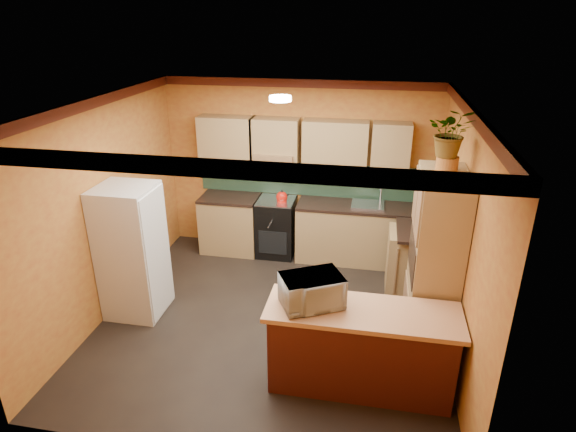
# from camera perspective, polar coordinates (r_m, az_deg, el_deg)

# --- Properties ---
(room_shell) EXTENTS (4.24, 4.24, 2.72)m
(room_shell) POSITION_cam_1_polar(r_m,az_deg,el_deg) (5.57, -1.32, 7.40)
(room_shell) COLOR black
(room_shell) RESTS_ON ground
(base_cabinets_back) EXTENTS (3.65, 0.60, 0.88)m
(base_cabinets_back) POSITION_cam_1_polar(r_m,az_deg,el_deg) (7.51, 3.29, -1.78)
(base_cabinets_back) COLOR #A28455
(base_cabinets_back) RESTS_ON ground
(countertop_back) EXTENTS (3.65, 0.62, 0.04)m
(countertop_back) POSITION_cam_1_polar(r_m,az_deg,el_deg) (7.33, 3.37, 1.48)
(countertop_back) COLOR black
(countertop_back) RESTS_ON base_cabinets_back
(stove) EXTENTS (0.58, 0.58, 0.91)m
(stove) POSITION_cam_1_polar(r_m,az_deg,el_deg) (7.60, -1.38, -1.32)
(stove) COLOR black
(stove) RESTS_ON ground
(kettle) EXTENTS (0.18, 0.18, 0.18)m
(kettle) POSITION_cam_1_polar(r_m,az_deg,el_deg) (7.33, -0.74, 2.35)
(kettle) COLOR red
(kettle) RESTS_ON stove
(sink) EXTENTS (0.48, 0.40, 0.03)m
(sink) POSITION_cam_1_polar(r_m,az_deg,el_deg) (7.27, 9.44, 1.31)
(sink) COLOR silver
(sink) RESTS_ON countertop_back
(base_cabinets_right) EXTENTS (0.60, 0.80, 0.88)m
(base_cabinets_right) POSITION_cam_1_polar(r_m,az_deg,el_deg) (6.82, 15.02, -5.31)
(base_cabinets_right) COLOR #A28455
(base_cabinets_right) RESTS_ON ground
(countertop_right) EXTENTS (0.62, 0.80, 0.04)m
(countertop_right) POSITION_cam_1_polar(r_m,az_deg,el_deg) (6.62, 15.43, -1.80)
(countertop_right) COLOR black
(countertop_right) RESTS_ON base_cabinets_right
(fridge) EXTENTS (0.68, 0.66, 1.70)m
(fridge) POSITION_cam_1_polar(r_m,az_deg,el_deg) (6.29, -18.01, -4.02)
(fridge) COLOR silver
(fridge) RESTS_ON ground
(pantry) EXTENTS (0.48, 0.90, 2.10)m
(pantry) POSITION_cam_1_polar(r_m,az_deg,el_deg) (5.49, 16.92, -5.64)
(pantry) COLOR #A28455
(pantry) RESTS_ON ground
(fern_pot) EXTENTS (0.22, 0.22, 0.16)m
(fern_pot) POSITION_cam_1_polar(r_m,az_deg,el_deg) (5.11, 18.33, 5.83)
(fern_pot) COLOR #A86128
(fern_pot) RESTS_ON pantry
(fern) EXTENTS (0.48, 0.43, 0.49)m
(fern) POSITION_cam_1_polar(r_m,az_deg,el_deg) (5.03, 18.79, 9.35)
(fern) COLOR #A28455
(fern) RESTS_ON fern_pot
(breakfast_bar) EXTENTS (1.80, 0.55, 0.88)m
(breakfast_bar) POSITION_cam_1_polar(r_m,az_deg,el_deg) (5.08, 8.57, -15.56)
(breakfast_bar) COLOR #4F1712
(breakfast_bar) RESTS_ON ground
(bar_top) EXTENTS (1.90, 0.65, 0.05)m
(bar_top) POSITION_cam_1_polar(r_m,az_deg,el_deg) (4.81, 8.90, -11.22)
(bar_top) COLOR tan
(bar_top) RESTS_ON breakfast_bar
(microwave) EXTENTS (0.70, 0.62, 0.32)m
(microwave) POSITION_cam_1_polar(r_m,az_deg,el_deg) (4.74, 2.81, -8.85)
(microwave) COLOR silver
(microwave) RESTS_ON bar_top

